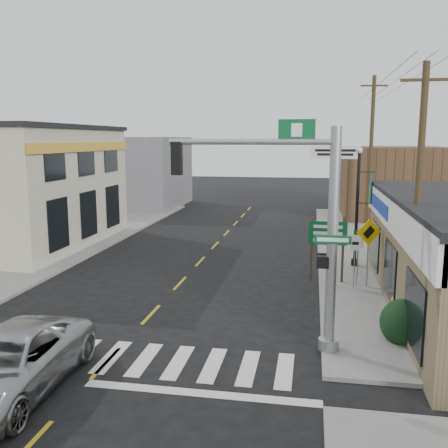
% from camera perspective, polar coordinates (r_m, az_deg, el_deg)
% --- Properties ---
extents(ground, '(140.00, 140.00, 0.00)m').
position_cam_1_polar(ground, '(14.98, -13.34, -15.20)').
color(ground, black).
rests_on(ground, ground).
extents(sidewalk_right, '(6.00, 38.00, 0.13)m').
position_cam_1_polar(sidewalk_right, '(26.38, 17.26, -4.29)').
color(sidewalk_right, slate).
rests_on(sidewalk_right, ground).
extents(sidewalk_left, '(6.00, 38.00, 0.13)m').
position_cam_1_polar(sidewalk_left, '(29.96, -19.36, -2.75)').
color(sidewalk_left, slate).
rests_on(sidewalk_left, ground).
extents(center_line, '(0.12, 56.00, 0.01)m').
position_cam_1_polar(center_line, '(22.07, -5.06, -6.75)').
color(center_line, gold).
rests_on(center_line, ground).
extents(crosswalk, '(11.00, 2.20, 0.01)m').
position_cam_1_polar(crosswalk, '(15.32, -12.73, -14.58)').
color(crosswalk, silver).
rests_on(crosswalk, ground).
extents(bldg_distant_right, '(8.00, 10.00, 5.60)m').
position_cam_1_polar(bldg_distant_right, '(43.04, 18.68, 4.61)').
color(bldg_distant_right, brown).
rests_on(bldg_distant_right, ground).
extents(bldg_distant_left, '(9.00, 10.00, 6.40)m').
position_cam_1_polar(bldg_distant_left, '(47.52, -10.43, 5.88)').
color(bldg_distant_left, slate).
rests_on(bldg_distant_left, ground).
extents(suv, '(2.65, 5.57, 1.53)m').
position_cam_1_polar(suv, '(13.85, -23.51, -14.43)').
color(suv, '#9FA2A4').
rests_on(suv, ground).
extents(traffic_signal_pole, '(5.25, 0.39, 6.65)m').
position_cam_1_polar(traffic_signal_pole, '(14.33, 9.22, 0.92)').
color(traffic_signal_pole, gray).
rests_on(traffic_signal_pole, sidewalk_right).
extents(guide_sign, '(1.63, 0.14, 2.85)m').
position_cam_1_polar(guide_sign, '(21.82, 11.74, -1.79)').
color(guide_sign, '#42341E').
rests_on(guide_sign, sidewalk_right).
extents(fire_hydrant, '(0.24, 0.24, 0.77)m').
position_cam_1_polar(fire_hydrant, '(18.38, 18.88, -8.89)').
color(fire_hydrant, orange).
rests_on(fire_hydrant, sidewalk_right).
extents(ped_crossing_sign, '(1.11, 0.08, 2.87)m').
position_cam_1_polar(ped_crossing_sign, '(21.52, 16.18, -1.83)').
color(ped_crossing_sign, gray).
rests_on(ped_crossing_sign, sidewalk_right).
extents(lamp_post, '(0.74, 0.58, 5.73)m').
position_cam_1_polar(lamp_post, '(24.72, 15.15, 2.88)').
color(lamp_post, black).
rests_on(lamp_post, sidewalk_right).
extents(dance_center_sign, '(2.82, 0.18, 5.99)m').
position_cam_1_polar(dance_center_sign, '(29.68, 12.54, 6.51)').
color(dance_center_sign, gray).
rests_on(dance_center_sign, sidewalk_right).
extents(bare_tree, '(2.18, 2.18, 4.36)m').
position_cam_1_polar(bare_tree, '(17.61, 23.50, 0.14)').
color(bare_tree, black).
rests_on(bare_tree, sidewalk_right).
extents(shrub_front, '(1.47, 1.47, 1.10)m').
position_cam_1_polar(shrub_front, '(16.52, 19.90, -10.57)').
color(shrub_front, '#233C19').
rests_on(shrub_front, sidewalk_right).
extents(utility_pole_near, '(1.47, 0.22, 8.43)m').
position_cam_1_polar(utility_pole_near, '(16.85, 21.28, 2.94)').
color(utility_pole_near, '#46281C').
rests_on(utility_pole_near, sidewalk_right).
extents(utility_pole_far, '(1.80, 0.27, 10.34)m').
position_cam_1_polar(utility_pole_far, '(36.23, 16.44, 8.03)').
color(utility_pole_far, '#4A3726').
rests_on(utility_pole_far, sidewalk_right).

